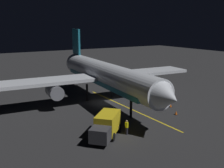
% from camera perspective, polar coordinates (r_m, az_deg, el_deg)
% --- Properties ---
extents(ground_plane, '(180.00, 180.00, 0.20)m').
position_cam_1_polar(ground_plane, '(43.86, -1.36, -4.11)').
color(ground_plane, '#252526').
extents(apron_guide_stripe, '(0.40, 23.18, 0.01)m').
position_cam_1_polar(apron_guide_stripe, '(41.38, 3.30, -5.00)').
color(apron_guide_stripe, gold).
rests_on(apron_guide_stripe, ground_plane).
extents(airliner, '(32.53, 35.90, 11.63)m').
position_cam_1_polar(airliner, '(43.28, -1.72, 1.96)').
color(airliner, silver).
rests_on(airliner, ground_plane).
extents(baggage_truck, '(5.55, 5.42, 2.62)m').
position_cam_1_polar(baggage_truck, '(30.44, -1.22, -8.95)').
color(baggage_truck, gold).
rests_on(baggage_truck, ground_plane).
extents(catering_truck, '(2.60, 6.71, 2.39)m').
position_cam_1_polar(catering_truck, '(46.81, 6.68, -1.40)').
color(catering_truck, navy).
rests_on(catering_truck, ground_plane).
extents(ground_crew_worker, '(0.40, 0.40, 1.74)m').
position_cam_1_polar(ground_crew_worker, '(31.34, 3.15, -9.16)').
color(ground_crew_worker, black).
rests_on(ground_crew_worker, ground_plane).
extents(traffic_cone_near_left, '(0.50, 0.50, 0.55)m').
position_cam_1_polar(traffic_cone_near_left, '(39.08, 13.52, -6.03)').
color(traffic_cone_near_left, '#EA590F').
rests_on(traffic_cone_near_left, ground_plane).
extents(traffic_cone_near_right, '(0.50, 0.50, 0.55)m').
position_cam_1_polar(traffic_cone_near_right, '(42.42, 12.39, -4.49)').
color(traffic_cone_near_right, '#EA590F').
rests_on(traffic_cone_near_right, ground_plane).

